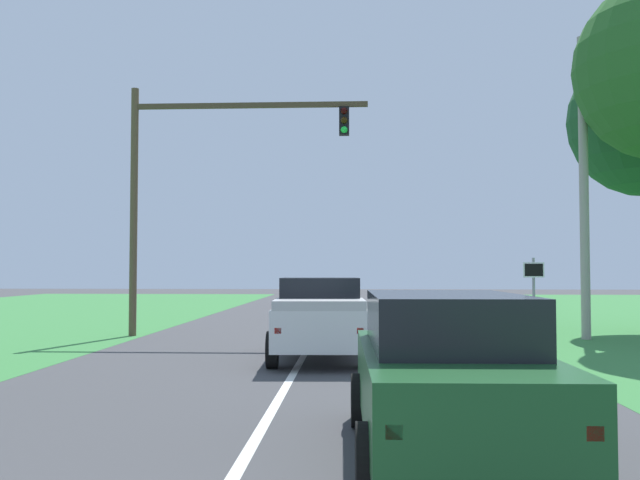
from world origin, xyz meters
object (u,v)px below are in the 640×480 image
Objects in this scene: red_suv_near at (447,370)px; pickup_truck_lead at (320,318)px; keep_moving_sign at (534,289)px; utility_pole_right at (584,187)px; traffic_light at (194,172)px.

pickup_truck_lead reaches higher than red_suv_near.
utility_pole_right is (1.91, 1.34, 3.10)m from keep_moving_sign.
pickup_truck_lead is at bearing -51.57° from traffic_light.
keep_moving_sign is at bearing -9.55° from traffic_light.
traffic_light reaches higher than red_suv_near.
red_suv_near is at bearing -108.86° from keep_moving_sign.
utility_pole_right reaches higher than traffic_light.
utility_pole_right is (7.89, 5.10, 3.69)m from pickup_truck_lead.
traffic_light is 0.86× the size of utility_pole_right.
traffic_light is 3.25× the size of keep_moving_sign.
red_suv_near is 0.60× the size of traffic_light.
keep_moving_sign is (4.11, 12.02, 0.60)m from red_suv_near.
pickup_truck_lead is at bearing -147.15° from utility_pole_right.
pickup_truck_lead is (-1.88, 8.26, 0.01)m from red_suv_near.
traffic_light is 12.28m from utility_pole_right.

